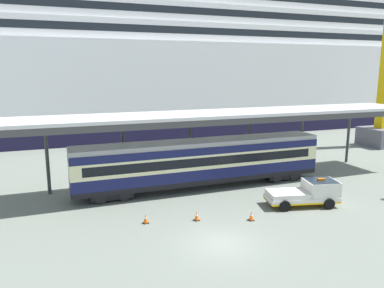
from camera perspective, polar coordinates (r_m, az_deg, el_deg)
name	(u,v)px	position (r m, az deg, el deg)	size (l,w,h in m)	color
ground_plane	(221,244)	(22.33, 4.52, -14.97)	(400.00, 400.00, 0.00)	slate
cruise_ship	(137,53)	(64.39, -8.44, 13.59)	(155.93, 25.82, 35.48)	black
platform_canopy	(200,117)	(31.16, 1.17, 4.19)	(42.50, 5.36, 6.35)	#B8B8B8
train_carriage	(201,161)	(31.42, 1.45, -2.67)	(21.34, 2.81, 4.11)	black
service_truck	(308,192)	(29.02, 17.41, -7.08)	(5.52, 3.14, 2.02)	silver
traffic_cone_near	(251,216)	(25.54, 9.06, -10.84)	(0.36, 0.36, 0.63)	black
traffic_cone_mid	(146,219)	(24.99, -7.10, -11.30)	(0.36, 0.36, 0.63)	black
traffic_cone_far	(197,216)	(25.23, 0.73, -10.95)	(0.36, 0.36, 0.65)	black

